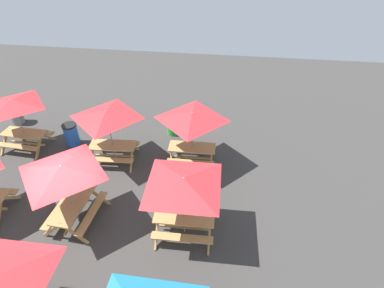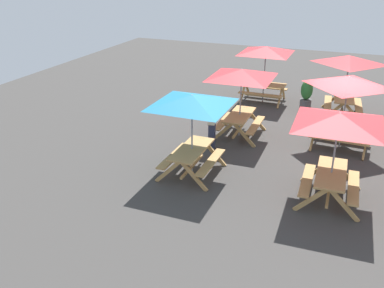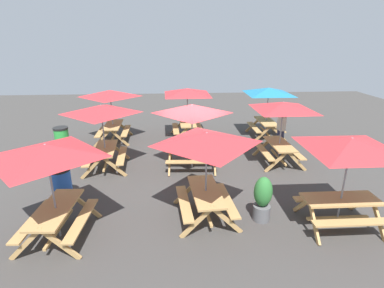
# 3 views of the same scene
# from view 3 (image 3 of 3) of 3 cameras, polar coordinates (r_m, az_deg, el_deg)

# --- Properties ---
(ground_plane) EXTENTS (30.94, 30.94, 0.00)m
(ground_plane) POSITION_cam_3_polar(r_m,az_deg,el_deg) (10.82, 0.32, -4.52)
(ground_plane) COLOR #3D3A38
(ground_plane) RESTS_ON ground
(picnic_table_0) EXTENTS (2.05, 2.05, 2.34)m
(picnic_table_0) POSITION_cam_3_polar(r_m,az_deg,el_deg) (13.61, -15.28, 8.61)
(picnic_table_0) COLOR tan
(picnic_table_0) RESTS_ON ground
(picnic_table_1) EXTENTS (2.83, 2.83, 2.34)m
(picnic_table_1) POSITION_cam_3_polar(r_m,az_deg,el_deg) (14.19, 14.34, 9.12)
(picnic_table_1) COLOR tan
(picnic_table_1) RESTS_ON ground
(picnic_table_2) EXTENTS (2.11, 2.11, 2.34)m
(picnic_table_2) POSITION_cam_3_polar(r_m,az_deg,el_deg) (10.18, -0.00, 5.78)
(picnic_table_2) COLOR tan
(picnic_table_2) RESTS_ON ground
(picnic_table_3) EXTENTS (2.83, 2.83, 2.34)m
(picnic_table_3) POSITION_cam_3_polar(r_m,az_deg,el_deg) (13.58, -0.90, 9.26)
(picnic_table_3) COLOR tan
(picnic_table_3) RESTS_ON ground
(picnic_table_4) EXTENTS (2.14, 2.14, 2.34)m
(picnic_table_4) POSITION_cam_3_polar(r_m,az_deg,el_deg) (10.60, -16.85, 5.49)
(picnic_table_4) COLOR tan
(picnic_table_4) RESTS_ON ground
(picnic_table_5) EXTENTS (2.83, 2.83, 2.34)m
(picnic_table_5) POSITION_cam_3_polar(r_m,az_deg,el_deg) (7.70, 27.89, -1.15)
(picnic_table_5) COLOR tan
(picnic_table_5) RESTS_ON ground
(picnic_table_6) EXTENTS (2.83, 2.83, 2.34)m
(picnic_table_6) POSITION_cam_3_polar(r_m,az_deg,el_deg) (11.11, 16.95, 6.11)
(picnic_table_6) COLOR tan
(picnic_table_6) RESTS_ON ground
(picnic_table_7) EXTENTS (2.11, 2.11, 2.34)m
(picnic_table_7) POSITION_cam_3_polar(r_m,az_deg,el_deg) (7.12, -25.90, -2.40)
(picnic_table_7) COLOR tan
(picnic_table_7) RESTS_ON ground
(picnic_table_8) EXTENTS (2.15, 2.15, 2.34)m
(picnic_table_8) POSITION_cam_3_polar(r_m,az_deg,el_deg) (7.18, 2.79, -0.19)
(picnic_table_8) COLOR tan
(picnic_table_8) RESTS_ON ground
(trash_bin_green) EXTENTS (0.59, 0.59, 0.98)m
(trash_bin_green) POSITION_cam_3_polar(r_m,az_deg,el_deg) (13.44, -23.53, 0.93)
(trash_bin_green) COLOR green
(trash_bin_green) RESTS_ON ground
(trash_bin_blue) EXTENTS (0.59, 0.59, 0.98)m
(trash_bin_blue) POSITION_cam_3_polar(r_m,az_deg,el_deg) (9.37, -23.62, -6.93)
(trash_bin_blue) COLOR blue
(trash_bin_blue) RESTS_ON ground
(potted_plant_0) EXTENTS (0.46, 0.46, 1.19)m
(potted_plant_0) POSITION_cam_3_polar(r_m,az_deg,el_deg) (7.83, 13.29, -10.06)
(potted_plant_0) COLOR #59595B
(potted_plant_0) RESTS_ON ground
(person_standing) EXTENTS (0.38, 0.26, 1.67)m
(person_standing) POSITION_cam_3_polar(r_m,az_deg,el_deg) (12.78, 16.58, 2.70)
(person_standing) COLOR #2D334C
(person_standing) RESTS_ON ground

